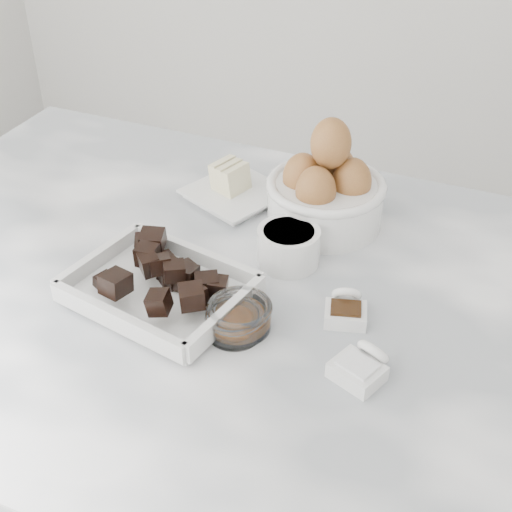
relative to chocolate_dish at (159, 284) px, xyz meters
The scene contains 10 objects.
cabinet 0.52m from the chocolate_dish, 35.61° to the left, with size 1.10×0.70×0.90m, color beige.
marble_slab 0.11m from the chocolate_dish, 35.61° to the left, with size 1.20×0.80×0.04m, color white.
chocolate_dish is the anchor object (origin of this frame).
butter_plate 0.28m from the chocolate_dish, 93.48° to the left, with size 0.18×0.18×0.06m.
sugar_ramekin 0.19m from the chocolate_dish, 48.74° to the left, with size 0.09×0.09×0.05m.
egg_bowl 0.30m from the chocolate_dish, 61.84° to the left, with size 0.18×0.18×0.17m.
honey_bowl 0.12m from the chocolate_dish, ahead, with size 0.08×0.08×0.04m.
zest_bowl 0.12m from the chocolate_dish, 11.16° to the right, with size 0.07×0.07×0.03m.
vanilla_spoon 0.25m from the chocolate_dish, 14.00° to the left, with size 0.06×0.08×0.04m.
salt_spoon 0.29m from the chocolate_dish, ahead, with size 0.07×0.08×0.04m.
Camera 1 is at (0.33, -0.69, 1.54)m, focal length 50.00 mm.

